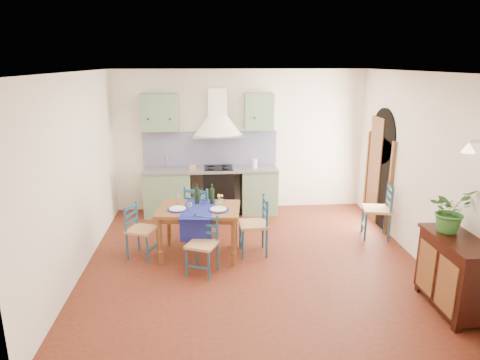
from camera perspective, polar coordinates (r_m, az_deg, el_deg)
name	(u,v)px	position (r m, az deg, el deg)	size (l,w,h in m)	color
floor	(253,260)	(6.67, 1.76, -10.62)	(5.00, 5.00, 0.00)	#4B1810
back_wall	(217,160)	(8.45, -3.05, 2.61)	(5.00, 0.96, 2.80)	white
right_wall	(411,168)	(7.16, 21.85, 1.49)	(0.26, 5.00, 2.80)	white
left_wall	(77,175)	(6.40, -20.96, 0.60)	(0.04, 5.00, 2.80)	white
ceiling	(255,72)	(5.98, 1.99, 14.26)	(5.00, 5.00, 0.01)	white
dining_table	(199,214)	(6.58, -5.47, -4.47)	(1.32, 1.01, 1.10)	brown
chair_near	(203,244)	(6.16, -4.98, -8.52)	(0.51, 0.51, 0.84)	navy
chair_far	(201,213)	(7.17, -5.28, -4.35)	(0.60, 0.60, 0.98)	navy
chair_left	(140,230)	(6.78, -13.17, -6.51)	(0.51, 0.51, 0.85)	navy
chair_right	(255,225)	(6.71, 2.07, -5.98)	(0.44, 0.44, 0.92)	navy
chair_spare	(379,210)	(7.68, 18.01, -3.80)	(0.54, 0.54, 0.96)	navy
sideboard	(454,271)	(5.84, 26.69, -10.84)	(0.50, 1.05, 0.94)	black
potted_plant	(450,210)	(5.75, 26.21, -3.64)	(0.49, 0.43, 0.55)	#2D6526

